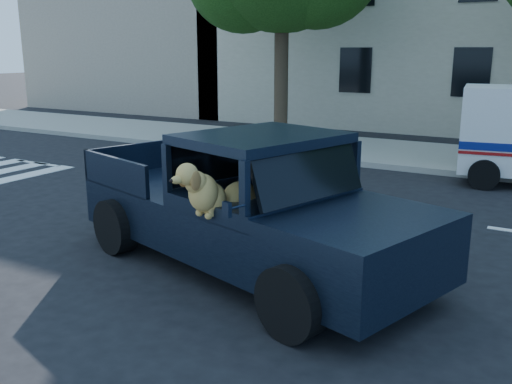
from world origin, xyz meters
TOP-DOWN VIEW (x-y plane):
  - ground at (0.00, 0.00)m, footprint 120.00×120.00m
  - far_sidewalk at (0.00, 9.20)m, footprint 60.00×4.00m
  - lane_stripes at (2.00, 3.40)m, footprint 21.60×0.14m
  - building_left at (-15.00, 16.50)m, footprint 12.00×6.00m
  - pickup_truck at (0.53, -0.18)m, footprint 5.66×3.52m

SIDE VIEW (x-z plane):
  - ground at x=0.00m, z-range 0.00..0.00m
  - lane_stripes at x=2.00m, z-range 0.00..0.01m
  - far_sidewalk at x=0.00m, z-range 0.00..0.15m
  - pickup_truck at x=0.53m, z-range -0.31..1.59m
  - building_left at x=-15.00m, z-range 0.00..8.00m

